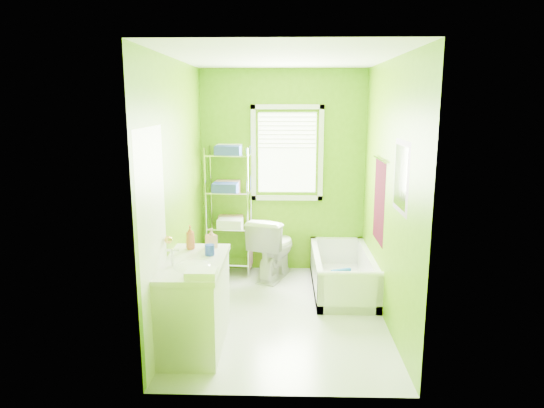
{
  "coord_description": "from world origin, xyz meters",
  "views": [
    {
      "loc": [
        0.02,
        -4.75,
        2.19
      ],
      "look_at": [
        -0.11,
        0.25,
        1.13
      ],
      "focal_mm": 32.0,
      "sensor_mm": 36.0,
      "label": 1
    }
  ],
  "objects_px": {
    "bathtub": "(342,278)",
    "wire_shelf_unit": "(230,196)",
    "toilet": "(273,247)",
    "vanity": "(195,300)"
  },
  "relations": [
    {
      "from": "bathtub",
      "to": "wire_shelf_unit",
      "type": "relative_size",
      "value": 0.88
    },
    {
      "from": "bathtub",
      "to": "vanity",
      "type": "height_order",
      "value": "vanity"
    },
    {
      "from": "bathtub",
      "to": "wire_shelf_unit",
      "type": "xyz_separation_m",
      "value": [
        -1.38,
        0.58,
        0.87
      ]
    },
    {
      "from": "bathtub",
      "to": "wire_shelf_unit",
      "type": "height_order",
      "value": "wire_shelf_unit"
    },
    {
      "from": "wire_shelf_unit",
      "to": "toilet",
      "type": "bearing_deg",
      "value": -16.38
    },
    {
      "from": "vanity",
      "to": "wire_shelf_unit",
      "type": "relative_size",
      "value": 0.64
    },
    {
      "from": "bathtub",
      "to": "vanity",
      "type": "xyz_separation_m",
      "value": [
        -1.5,
        -1.34,
        0.28
      ]
    },
    {
      "from": "toilet",
      "to": "wire_shelf_unit",
      "type": "xyz_separation_m",
      "value": [
        -0.55,
        0.16,
        0.62
      ]
    },
    {
      "from": "vanity",
      "to": "wire_shelf_unit",
      "type": "height_order",
      "value": "wire_shelf_unit"
    },
    {
      "from": "vanity",
      "to": "wire_shelf_unit",
      "type": "xyz_separation_m",
      "value": [
        0.12,
        1.92,
        0.59
      ]
    }
  ]
}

